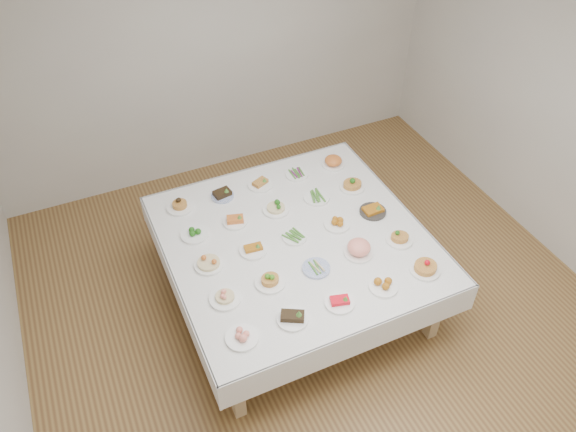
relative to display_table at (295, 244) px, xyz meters
name	(u,v)px	position (x,y,z in m)	size (l,w,h in m)	color
room_envelope	(326,144)	(0.12, -0.24, 1.15)	(5.02, 5.02, 2.81)	olive
display_table	(295,244)	(0.00, 0.00, 0.00)	(2.16, 2.16, 0.75)	white
dish_0	(242,336)	(-0.78, -0.77, 0.10)	(0.24, 0.24, 0.09)	white
dish_1	(292,316)	(-0.39, -0.77, 0.11)	(0.23, 0.23, 0.11)	white
dish_2	(340,300)	(0.00, -0.78, 0.11)	(0.23, 0.23, 0.10)	white
dish_3	(384,284)	(0.39, -0.79, 0.11)	(0.22, 0.22, 0.09)	white
dish_4	(426,265)	(0.78, -0.77, 0.14)	(0.25, 0.24, 0.15)	white
dish_5	(225,295)	(-0.77, -0.39, 0.12)	(0.24, 0.24, 0.12)	white
dish_6	(270,278)	(-0.40, -0.38, 0.13)	(0.24, 0.24, 0.13)	white
dish_7	(316,268)	(0.00, -0.40, 0.09)	(0.22, 0.22, 0.05)	#4C66B2
dish_8	(359,247)	(0.39, -0.38, 0.14)	(0.27, 0.27, 0.15)	white
dish_9	(400,236)	(0.78, -0.40, 0.12)	(0.22, 0.22, 0.13)	white
dish_10	(208,260)	(-0.77, 0.00, 0.13)	(0.24, 0.24, 0.14)	white
dish_11	(253,248)	(-0.38, 0.01, 0.10)	(0.23, 0.23, 0.09)	white
dish_12	(294,236)	(-0.01, 0.00, 0.09)	(0.21, 0.21, 0.05)	white
dish_13	(337,222)	(0.40, -0.01, 0.11)	(0.22, 0.22, 0.09)	white
dish_14	(373,209)	(0.77, 0.01, 0.11)	(0.23, 0.23, 0.11)	#2F2C29
dish_15	(194,232)	(-0.77, 0.39, 0.10)	(0.24, 0.24, 0.09)	white
dish_16	(235,220)	(-0.40, 0.39, 0.10)	(0.21, 0.21, 0.09)	white
dish_17	(276,205)	(-0.01, 0.39, 0.13)	(0.23, 0.23, 0.13)	white
dish_18	(317,196)	(0.40, 0.39, 0.09)	(0.24, 0.24, 0.06)	white
dish_19	(352,183)	(0.77, 0.39, 0.13)	(0.23, 0.23, 0.14)	white
dish_20	(180,204)	(-0.78, 0.78, 0.12)	(0.24, 0.24, 0.13)	white
dish_21	(222,194)	(-0.38, 0.77, 0.10)	(0.21, 0.21, 0.09)	#4C66B2
dish_22	(260,183)	(0.00, 0.78, 0.11)	(0.23, 0.23, 0.10)	white
dish_23	(297,174)	(0.38, 0.78, 0.09)	(0.22, 0.22, 0.05)	white
dish_24	(333,161)	(0.77, 0.77, 0.12)	(0.22, 0.22, 0.12)	white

